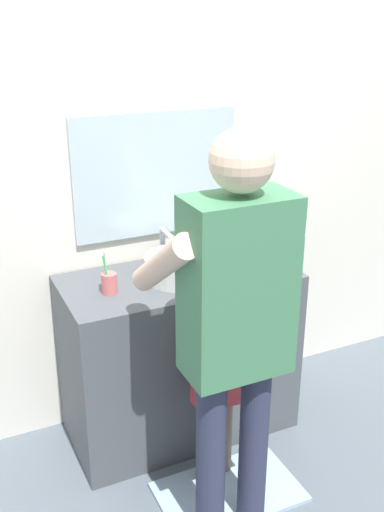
{
  "coord_description": "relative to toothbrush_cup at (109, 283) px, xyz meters",
  "views": [
    {
      "loc": [
        -1.05,
        -2.12,
        2.06
      ],
      "look_at": [
        0.0,
        0.15,
        1.03
      ],
      "focal_mm": 42.23,
      "sensor_mm": 36.0,
      "label": 1
    }
  ],
  "objects": [
    {
      "name": "child_toddler",
      "position": [
        0.36,
        -0.36,
        -0.39
      ],
      "size": [
        0.28,
        0.28,
        0.9
      ],
      "color": "#6B5B4C",
      "rests_on": "ground"
    },
    {
      "name": "back_wall",
      "position": [
        0.36,
        0.36,
        0.43
      ],
      "size": [
        4.4,
        0.1,
        2.7
      ],
      "color": "silver",
      "rests_on": "ground"
    },
    {
      "name": "bath_mat",
      "position": [
        0.36,
        -0.51,
        -0.91
      ],
      "size": [
        0.64,
        0.4,
        0.02
      ],
      "primitive_type": "cube",
      "color": "#99B7CC",
      "rests_on": "ground"
    },
    {
      "name": "ground_plane",
      "position": [
        0.36,
        -0.26,
        -0.92
      ],
      "size": [
        14.0,
        14.0,
        0.0
      ],
      "primitive_type": "plane",
      "color": "slate"
    },
    {
      "name": "toothbrush_cup",
      "position": [
        0.0,
        0.0,
        0.0
      ],
      "size": [
        0.07,
        0.07,
        0.21
      ],
      "color": "#D86666",
      "rests_on": "vanity_cabinet"
    },
    {
      "name": "vanity_cabinet",
      "position": [
        0.36,
        0.04,
        -0.49
      ],
      "size": [
        1.13,
        0.54,
        0.87
      ],
      "primitive_type": "cube",
      "color": "#4C5156",
      "rests_on": "ground"
    },
    {
      "name": "adult_parent",
      "position": [
        0.28,
        -0.66,
        0.1
      ],
      "size": [
        0.53,
        0.56,
        1.71
      ],
      "color": "#2D334C",
      "rests_on": "ground"
    },
    {
      "name": "faucet",
      "position": [
        0.36,
        0.23,
        0.03
      ],
      "size": [
        0.18,
        0.14,
        0.18
      ],
      "color": "#B7BABF",
      "rests_on": "vanity_cabinet"
    },
    {
      "name": "sink_basin",
      "position": [
        0.36,
        0.02,
        0.01
      ],
      "size": [
        0.34,
        0.34,
        0.11
      ],
      "color": "silver",
      "rests_on": "vanity_cabinet"
    }
  ]
}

